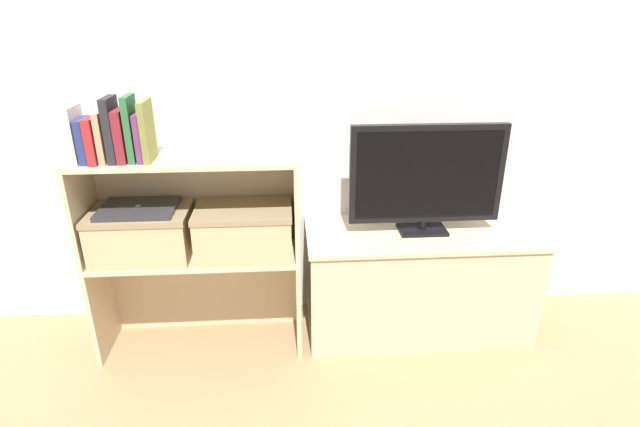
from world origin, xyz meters
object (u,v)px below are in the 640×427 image
at_px(storage_basket_right, 244,229).
at_px(storage_basket_left, 142,231).
at_px(book_navy, 85,140).
at_px(baby_monitor, 283,142).
at_px(book_ivory, 74,134).
at_px(book_charcoal, 112,130).
at_px(book_crimson, 95,139).
at_px(book_forest, 131,129).
at_px(tv_stand, 418,280).
at_px(tv, 427,177).
at_px(laptop, 138,208).
at_px(book_maroon, 123,135).
at_px(book_olive, 147,131).
at_px(book_plum, 141,137).
at_px(book_tan, 104,136).

bearing_deg(storage_basket_right, storage_basket_left, 180.00).
height_order(book_navy, baby_monitor, book_navy).
relative_size(book_ivory, book_navy, 1.28).
distance_m(book_charcoal, storage_basket_left, 0.46).
xyz_separation_m(book_crimson, book_forest, (0.15, -0.00, 0.04)).
bearing_deg(tv_stand, book_charcoal, -175.13).
xyz_separation_m(tv, laptop, (-1.26, -0.07, -0.09)).
height_order(tv, book_maroon, book_maroon).
height_order(book_forest, laptop, book_forest).
xyz_separation_m(book_charcoal, laptop, (0.04, 0.04, -0.35)).
relative_size(tv_stand, book_maroon, 5.27).
relative_size(book_olive, storage_basket_left, 0.57).
xyz_separation_m(book_plum, storage_basket_left, (-0.06, 0.04, -0.43)).
bearing_deg(book_forest, book_plum, 0.00).
bearing_deg(book_olive, book_navy, 180.00).
distance_m(book_ivory, book_navy, 0.05).
xyz_separation_m(book_plum, laptop, (-0.06, 0.04, -0.32)).
distance_m(book_crimson, book_maroon, 0.11).
bearing_deg(book_ivory, book_tan, 0.00).
xyz_separation_m(tv_stand, book_maroon, (-1.27, -0.11, 0.77)).
bearing_deg(laptop, baby_monitor, 1.38).
distance_m(tv, book_charcoal, 1.33).
relative_size(tv, book_crimson, 3.87).
bearing_deg(book_navy, book_ivory, -180.00).
distance_m(tv_stand, book_ivory, 1.65).
bearing_deg(book_plum, book_ivory, -180.00).
relative_size(book_maroon, book_olive, 0.86).
distance_m(book_tan, book_forest, 0.11).
relative_size(tv_stand, book_ivory, 4.92).
distance_m(book_olive, laptop, 0.36).
height_order(book_crimson, book_charcoal, book_charcoal).
distance_m(book_ivory, book_tan, 0.11).
height_order(book_ivory, book_forest, book_forest).
relative_size(book_crimson, baby_monitor, 1.35).
xyz_separation_m(book_ivory, book_maroon, (0.19, 0.00, -0.01)).
height_order(book_maroon, storage_basket_right, book_maroon).
xyz_separation_m(book_forest, book_olive, (0.06, 0.00, -0.01)).
relative_size(book_charcoal, book_olive, 1.06).
bearing_deg(book_crimson, tv, 4.55).
distance_m(tv, book_ivory, 1.48).
bearing_deg(book_ivory, book_charcoal, 0.00).
distance_m(book_plum, storage_basket_right, 0.57).
bearing_deg(book_tan, book_maroon, 0.00).
distance_m(tv, book_tan, 1.36).
bearing_deg(book_charcoal, book_olive, 0.00).
bearing_deg(tv, book_navy, -175.57).
distance_m(book_charcoal, book_olive, 0.13).
relative_size(book_ivory, storage_basket_right, 0.53).
bearing_deg(tv, book_ivory, -175.69).
distance_m(tv, book_olive, 1.20).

